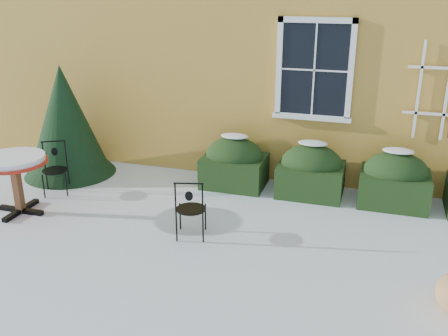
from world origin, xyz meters
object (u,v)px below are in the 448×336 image
(evergreen_shrub, at_px, (66,131))
(patio_chair_near, at_px, (191,208))
(bistro_table, at_px, (14,166))
(patio_chair_far, at_px, (55,168))

(evergreen_shrub, bearing_deg, patio_chair_near, -28.67)
(bistro_table, relative_size, patio_chair_near, 1.13)
(bistro_table, bearing_deg, patio_chair_near, 1.00)
(evergreen_shrub, height_order, patio_chair_near, evergreen_shrub)
(evergreen_shrub, relative_size, bistro_table, 2.03)
(patio_chair_far, bearing_deg, evergreen_shrub, 81.50)
(bistro_table, xyz_separation_m, patio_chair_near, (2.75, 0.05, -0.32))
(patio_chair_far, bearing_deg, bistro_table, -122.69)
(patio_chair_near, xyz_separation_m, patio_chair_far, (-2.69, 0.79, -0.00))
(bistro_table, relative_size, patio_chair_far, 1.14)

